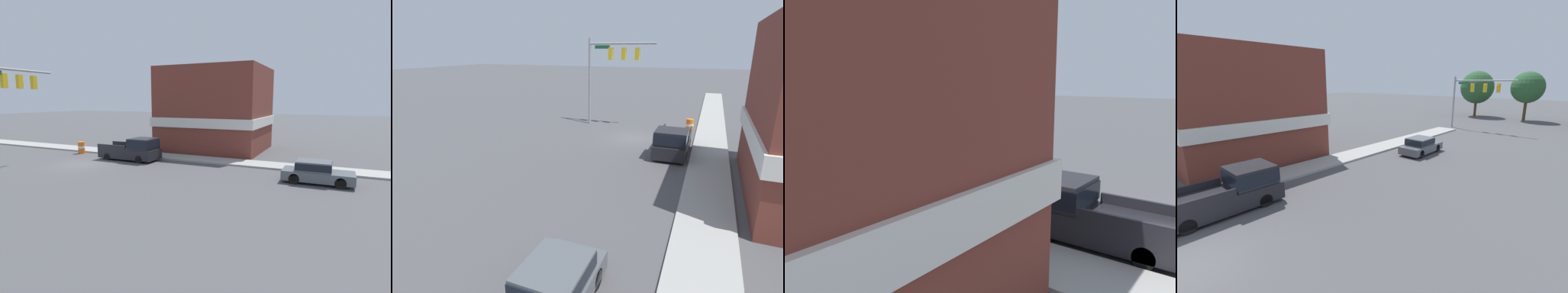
{
  "view_description": "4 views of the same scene",
  "coord_description": "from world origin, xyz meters",
  "views": [
    {
      "loc": [
        18.11,
        18.46,
        5.12
      ],
      "look_at": [
        -0.96,
        9.65,
        1.95
      ],
      "focal_mm": 28.0,
      "sensor_mm": 36.0,
      "label": 1
    },
    {
      "loc": [
        -5.32,
        23.4,
        6.95
      ],
      "look_at": [
        0.51,
        8.93,
        1.95
      ],
      "focal_mm": 28.0,
      "sensor_mm": 36.0,
      "label": 2
    },
    {
      "loc": [
        -14.83,
        -1.75,
        5.22
      ],
      "look_at": [
        -0.14,
        9.49,
        1.96
      ],
      "focal_mm": 35.0,
      "sensor_mm": 36.0,
      "label": 3
    },
    {
      "loc": [
        9.6,
        -1.33,
        6.05
      ],
      "look_at": [
        -1.44,
        10.85,
        1.92
      ],
      "focal_mm": 24.0,
      "sensor_mm": 36.0,
      "label": 4
    }
  ],
  "objects": [
    {
      "name": "ground_plane",
      "position": [
        0.0,
        0.0,
        0.0
      ],
      "size": [
        200.0,
        200.0,
        0.0
      ],
      "primitive_type": "plane",
      "color": "#4C4C4F"
    },
    {
      "name": "far_signal_assembly",
      "position": [
        -3.33,
        31.75,
        4.87
      ],
      "size": [
        7.5,
        0.49,
        6.62
      ],
      "color": "gray",
      "rests_on": "ground"
    },
    {
      "name": "backdrop_tree_left_mid",
      "position": [
        -0.26,
        44.93,
        5.1
      ],
      "size": [
        4.76,
        4.76,
        7.5
      ],
      "color": "#4C3823",
      "rests_on": "ground"
    },
    {
      "name": "corner_brick_building",
      "position": [
        -11.94,
        6.94,
        4.09
      ],
      "size": [
        9.38,
        10.33,
        8.43
      ],
      "color": "brown",
      "rests_on": "ground"
    },
    {
      "name": "car_lead",
      "position": [
        -1.91,
        17.51,
        0.73
      ],
      "size": [
        1.83,
        4.22,
        1.4
      ],
      "color": "black",
      "rests_on": "ground"
    },
    {
      "name": "pickup_truck_parked",
      "position": [
        -3.25,
        2.81,
        0.95
      ],
      "size": [
        2.11,
        5.28,
        1.95
      ],
      "color": "black",
      "rests_on": "ground"
    },
    {
      "name": "backdrop_tree_left_far",
      "position": [
        -8.14,
        45.3,
        4.99
      ],
      "size": [
        5.56,
        5.56,
        7.78
      ],
      "color": "#4C3823",
      "rests_on": "ground"
    }
  ]
}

